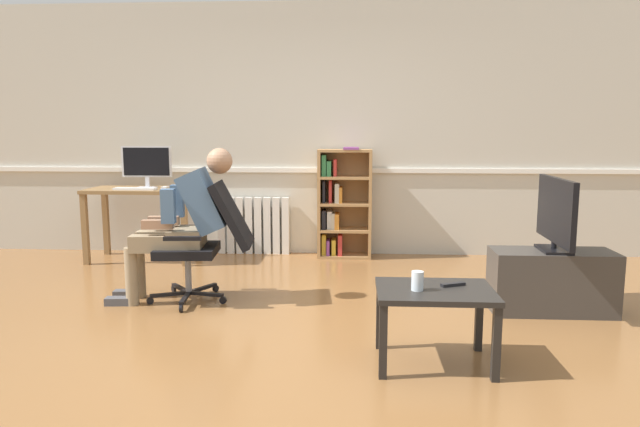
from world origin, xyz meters
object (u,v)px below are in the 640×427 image
Objects in this scene: coffee_table at (435,300)px; radiator at (254,225)px; computer_mouse at (165,188)px; office_chair at (208,237)px; bookshelf at (341,205)px; person_seated at (183,220)px; spare_remote at (453,284)px; keyboard at (135,189)px; imac_monitor at (147,164)px; tv_screen at (556,213)px; tv_stand at (552,282)px; drinking_glass at (417,281)px; computer_desk at (142,200)px.

radiator is at bearing 118.23° from coffee_table.
computer_mouse is 1.50m from office_chair.
bookshelf is at bearing 12.99° from computer_mouse.
coffee_table is at bearing 52.75° from person_seated.
spare_remote is at bearing -75.25° from bookshelf.
imac_monitor is at bearing 77.12° from keyboard.
tv_screen is (3.40, -1.40, -0.02)m from computer_mouse.
tv_screen is 1.18× the size of coffee_table.
coffee_table is (2.69, -2.41, -0.38)m from keyboard.
office_chair reaches higher than tv_stand.
imac_monitor is at bearing -150.57° from office_chair.
radiator is at bearing 173.94° from bookshelf.
keyboard is at bearing -102.88° from imac_monitor.
imac_monitor is 1.25× the size of keyboard.
keyboard is at bearing -154.46° from radiator.
bookshelf reaches higher than tv_screen.
drinking_glass is (2.28, -2.47, -0.26)m from computer_mouse.
computer_mouse reaches higher than drinking_glass.
bookshelf is 10.62× the size of drinking_glass.
drinking_glass reaches higher than spare_remote.
tv_screen is at bearing 113.98° from spare_remote.
computer_desk reaches higher than radiator.
tv_stand is (3.68, -1.52, -0.40)m from computer_desk.
bookshelf is 1.00m from radiator.
radiator is at bearing 173.34° from office_chair.
tv_stand is (3.65, -1.60, -0.77)m from imac_monitor.
coffee_table is 4.46× the size of spare_remote.
imac_monitor reaches higher than drinking_glass.
spare_remote is at bearing -43.42° from computer_mouse.
tv_screen is 1.49m from coffee_table.
computer_mouse is 3.45m from spare_remote.
computer_mouse is at bearing -161.21° from person_seated.
tv_stand is 1.12× the size of tv_screen.
office_chair is at bearing -53.13° from computer_desk.
office_chair is at bearing 177.13° from tv_stand.
computer_desk is 0.20m from keyboard.
imac_monitor is 1.31m from radiator.
keyboard is 3.63m from coffee_table.
office_chair is 2.06m from spare_remote.
bookshelf is 1.76× the size of coffee_table.
person_seated reaches higher than tv_screen.
computer_mouse is 3.71m from tv_stand.
computer_desk is 2.07m from bookshelf.
imac_monitor is at bearing -155.94° from spare_remote.
tv_stand is (1.63, -1.81, -0.33)m from bookshelf.
computer_mouse is 1.41m from person_seated.
spare_remote is at bearing 55.74° from person_seated.
office_chair is at bearing -59.18° from computer_mouse.
tv_stand is (2.64, -0.13, -0.29)m from office_chair.
office_chair is 0.23m from person_seated.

